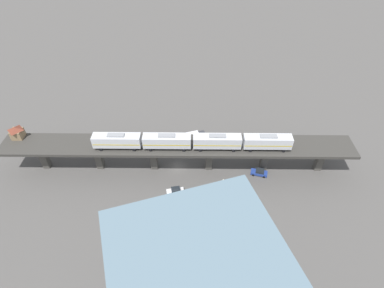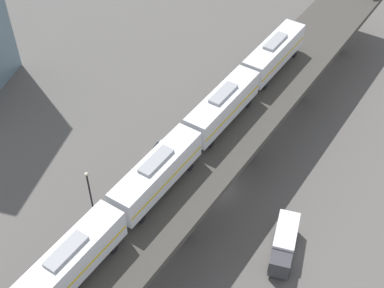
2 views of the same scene
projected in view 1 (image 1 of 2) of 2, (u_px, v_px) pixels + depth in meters
ground_plane at (178, 167)px, 83.51m from camera, size 400.00×400.00×0.00m
elevated_viaduct at (178, 148)px, 78.57m from camera, size 37.02×89.95×8.61m
subway_train at (192, 141)px, 74.96m from camera, size 18.38×48.14×4.45m
signal_hut at (17, 132)px, 78.65m from camera, size 4.07×4.07×3.40m
street_car_white at (175, 191)px, 76.07m from camera, size 2.39×4.59×1.89m
street_car_blue at (259, 172)px, 80.87m from camera, size 3.86×4.69×1.89m
delivery_truck at (193, 137)px, 90.35m from camera, size 2.46×7.23×3.20m
street_lamp at (223, 187)px, 72.95m from camera, size 0.44×0.44×6.94m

